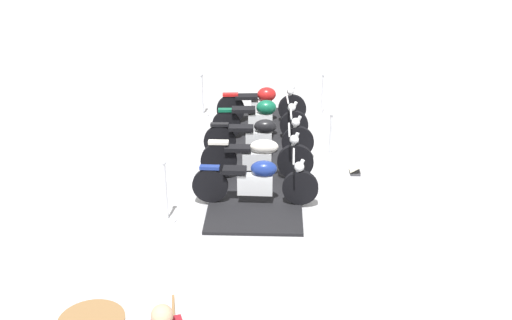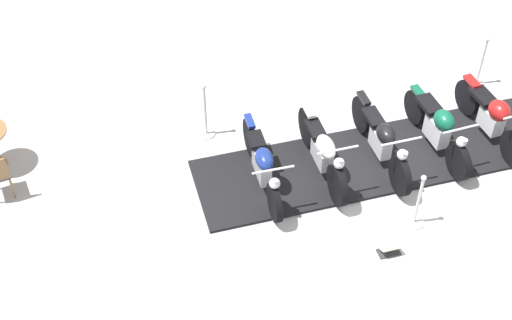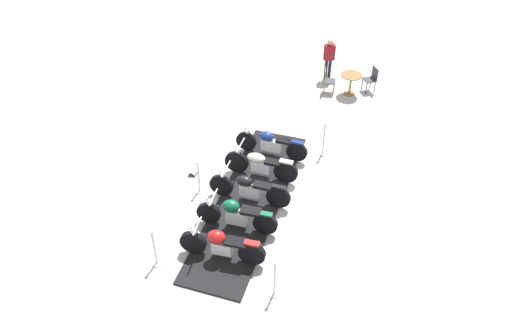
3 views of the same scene
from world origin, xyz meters
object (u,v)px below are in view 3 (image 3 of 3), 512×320
(stanchion_left_rear, at_px, (274,283))
(cafe_chair_across_table, at_px, (372,78))
(motorcycle_maroon, at_px, (221,244))
(info_placard, at_px, (194,172))
(stanchion_left_front, at_px, (323,144))
(cafe_chair_near_table, at_px, (328,80))
(motorcycle_cream, at_px, (260,164))
(motorcycle_navy, at_px, (270,143))
(stanchion_right_mid, at_px, (199,182))
(stanchion_right_rear, at_px, (155,252))
(motorcycle_forest, at_px, (236,214))
(cafe_table, at_px, (351,80))
(motorcycle_black, at_px, (248,188))
(bystander_person, at_px, (329,56))

(stanchion_left_rear, distance_m, cafe_chair_across_table, 9.76)
(motorcycle_maroon, xyz_separation_m, info_placard, (-1.10, -3.21, -0.46))
(stanchion_left_front, relative_size, cafe_chair_near_table, 1.27)
(motorcycle_maroon, bearing_deg, motorcycle_cream, -93.95)
(motorcycle_navy, distance_m, info_placard, 2.48)
(motorcycle_cream, relative_size, stanchion_left_rear, 1.69)
(stanchion_left_rear, bearing_deg, info_placard, -98.21)
(stanchion_right_mid, height_order, info_placard, stanchion_right_mid)
(motorcycle_navy, xyz_separation_m, stanchion_right_rear, (4.80, 1.69, -0.12))
(motorcycle_forest, relative_size, cafe_chair_across_table, 1.92)
(motorcycle_navy, height_order, cafe_table, motorcycle_navy)
(stanchion_left_front, bearing_deg, cafe_chair_near_table, -134.53)
(info_placard, bearing_deg, cafe_chair_near_table, -26.62)
(stanchion_right_rear, bearing_deg, info_placard, -136.10)
(motorcycle_navy, height_order, stanchion_left_rear, stanchion_left_rear)
(motorcycle_cream, bearing_deg, info_placard, 12.25)
(motorcycle_forest, bearing_deg, motorcycle_black, -92.68)
(motorcycle_navy, xyz_separation_m, bystander_person, (-4.66, -2.46, 0.47))
(motorcycle_navy, height_order, motorcycle_maroon, motorcycle_maroon)
(stanchion_right_mid, relative_size, bystander_person, 0.66)
(motorcycle_cream, xyz_separation_m, info_placard, (1.49, -1.32, -0.45))
(motorcycle_cream, bearing_deg, cafe_chair_across_table, -112.41)
(cafe_chair_across_table, height_order, bystander_person, bystander_person)
(info_placard, bearing_deg, stanchion_right_mid, -144.02)
(stanchion_left_front, xyz_separation_m, info_placard, (3.75, -1.57, -0.32))
(motorcycle_navy, xyz_separation_m, motorcycle_forest, (2.58, 1.90, 0.02))
(stanchion_left_front, bearing_deg, cafe_chair_across_table, -155.88)
(motorcycle_black, xyz_separation_m, info_placard, (0.62, -1.95, -0.45))
(cafe_chair_near_table, bearing_deg, cafe_table, -0.00)
(motorcycle_navy, bearing_deg, info_placard, 39.14)
(stanchion_right_rear, bearing_deg, motorcycle_forest, 174.74)
(motorcycle_cream, height_order, cafe_chair_across_table, motorcycle_cream)
(motorcycle_navy, height_order, cafe_chair_near_table, motorcycle_navy)
(motorcycle_forest, height_order, stanchion_right_mid, stanchion_right_mid)
(stanchion_left_rear, xyz_separation_m, cafe_chair_across_table, (-8.38, -5.00, 0.15))
(motorcycle_navy, bearing_deg, cafe_chair_across_table, -115.34)
(cafe_chair_near_table, bearing_deg, motorcycle_forest, -106.08)
(motorcycle_navy, relative_size, cafe_table, 2.43)
(stanchion_left_rear, bearing_deg, motorcycle_forest, -101.58)
(motorcycle_cream, xyz_separation_m, bystander_person, (-5.51, -3.10, 0.46))
(motorcycle_cream, xyz_separation_m, motorcycle_black, (0.86, 0.63, 0.00))
(stanchion_left_rear, height_order, bystander_person, bystander_person)
(motorcycle_cream, height_order, cafe_table, motorcycle_cream)
(cafe_chair_near_table, height_order, cafe_chair_across_table, cafe_chair_across_table)
(motorcycle_cream, height_order, stanchion_left_front, stanchion_left_front)
(motorcycle_black, height_order, motorcycle_maroon, motorcycle_black)
(motorcycle_black, distance_m, bystander_person, 7.40)
(motorcycle_black, relative_size, cafe_chair_across_table, 2.09)
(stanchion_right_mid, bearing_deg, stanchion_left_front, 168.47)
(stanchion_right_mid, distance_m, stanchion_right_rear, 2.75)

